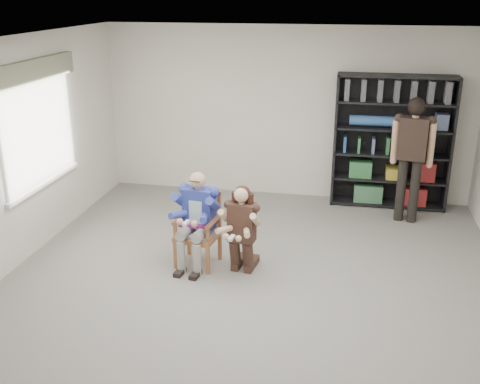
% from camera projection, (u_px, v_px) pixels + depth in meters
% --- Properties ---
extents(room_shell, '(6.00, 7.00, 2.80)m').
position_uv_depth(room_shell, '(248.00, 181.00, 5.94)').
color(room_shell, silver).
rests_on(room_shell, ground).
extents(floor, '(6.00, 7.00, 0.01)m').
position_uv_depth(floor, '(247.00, 297.00, 6.42)').
color(floor, slate).
rests_on(floor, ground).
extents(window_left, '(0.16, 2.00, 1.75)m').
position_uv_depth(window_left, '(39.00, 126.00, 7.31)').
color(window_left, white).
rests_on(window_left, room_shell).
extents(armchair, '(0.62, 0.60, 0.95)m').
position_uv_depth(armchair, '(197.00, 230.00, 7.03)').
color(armchair, '#99542B').
rests_on(armchair, floor).
extents(seated_man, '(0.63, 0.80, 1.23)m').
position_uv_depth(seated_man, '(197.00, 219.00, 6.98)').
color(seated_man, navy).
rests_on(seated_man, floor).
extents(kneeling_woman, '(0.57, 0.81, 1.12)m').
position_uv_depth(kneeling_woman, '(241.00, 231.00, 6.78)').
color(kneeling_woman, '#3C2A1F').
rests_on(kneeling_woman, floor).
extents(bookshelf, '(1.80, 0.38, 2.10)m').
position_uv_depth(bookshelf, '(392.00, 143.00, 8.77)').
color(bookshelf, black).
rests_on(bookshelf, floor).
extents(standing_man, '(0.63, 0.43, 1.87)m').
position_uv_depth(standing_man, '(411.00, 162.00, 8.21)').
color(standing_man, black).
rests_on(standing_man, floor).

